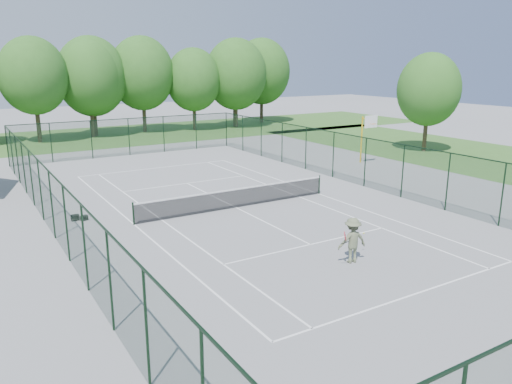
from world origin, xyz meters
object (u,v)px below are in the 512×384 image
Objects in this scene: tennis_net at (236,197)px; basketball_goal at (367,130)px; sports_bag_a at (75,218)px; tennis_player at (352,240)px.

tennis_net is 15.15m from basketball_goal.
basketball_goal is (14.06, 5.29, 1.99)m from tennis_net.
basketball_goal is 9.84× the size of sports_bag_a.
tennis_player is at bearing -88.79° from tennis_net.
sports_bag_a is at bearing -171.72° from basketball_goal.
sports_bag_a is at bearing 164.59° from tennis_net.
tennis_net is 3.04× the size of basketball_goal.
tennis_player is at bearing -58.24° from sports_bag_a.
sports_bag_a is (-21.77, -3.17, -2.42)m from basketball_goal.
tennis_player is (0.18, -8.72, 0.31)m from tennis_net.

